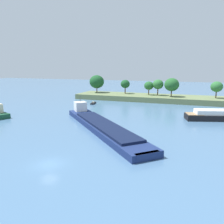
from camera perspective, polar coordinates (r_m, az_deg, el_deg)
ground_plane at (r=37.56m, az=-15.40°, el=-12.39°), size 400.00×400.00×0.00m
treeline_island at (r=100.96m, az=14.85°, el=3.87°), size 92.58×15.57×10.50m
cargo_barge at (r=55.15m, az=-2.81°, el=-3.25°), size 32.21×33.08×5.91m
fishing_skiff at (r=91.76m, az=-4.67°, el=2.21°), size 2.22×4.82×1.01m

